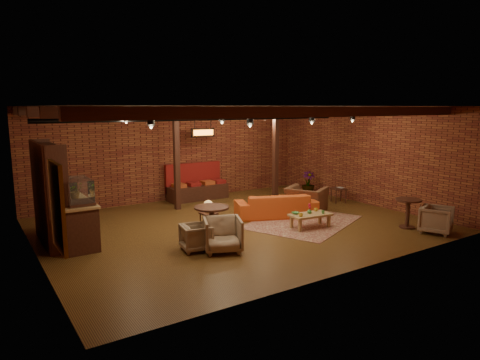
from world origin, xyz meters
TOP-DOWN VIEW (x-y plane):
  - floor at (0.00, 0.00)m, footprint 10.00×10.00m
  - ceiling at (0.00, 0.00)m, footprint 10.00×8.00m
  - wall_back at (0.00, 4.00)m, footprint 10.00×0.02m
  - wall_front at (0.00, -4.00)m, footprint 10.00×0.02m
  - wall_left at (-5.00, 0.00)m, footprint 0.02×8.00m
  - wall_right at (5.00, 0.00)m, footprint 0.02×8.00m
  - ceiling_beams at (0.00, 0.00)m, footprint 9.80×6.40m
  - ceiling_pipe at (0.00, 1.60)m, footprint 9.60×0.12m
  - post_left at (-0.60, 2.60)m, footprint 0.16×0.16m
  - post_right at (2.80, 2.00)m, footprint 0.16×0.16m
  - service_counter at (-4.10, 1.00)m, footprint 0.80×2.50m
  - plant_counter at (-4.00, 1.20)m, footprint 0.35×0.39m
  - shelving_hutch at (-4.50, 1.10)m, footprint 0.52×2.00m
  - chalkboard_menu at (-4.93, -2.30)m, footprint 0.08×0.96m
  - banquette at (0.60, 3.55)m, footprint 2.10×0.70m
  - service_sign at (0.60, 3.10)m, footprint 0.86×0.06m
  - ceiling_spotlights at (0.00, 0.00)m, footprint 6.40×4.40m
  - rug at (1.67, -0.72)m, footprint 3.80×3.41m
  - sofa at (1.43, 0.18)m, footprint 2.52×1.71m
  - coffee_table at (1.45, -1.25)m, footprint 1.16×0.67m
  - side_table_lamp at (-0.92, 0.01)m, footprint 0.40×0.40m
  - round_table_left at (-1.31, -0.86)m, footprint 0.82×0.82m
  - armchair_a at (-1.91, -1.22)m, footprint 0.70×0.73m
  - armchair_b at (-1.45, -1.60)m, footprint 1.05×1.02m
  - armchair_right at (2.67, 0.25)m, footprint 1.18×1.35m
  - side_table_book at (4.36, 0.52)m, footprint 0.56×0.56m
  - round_table_right at (3.63, -2.67)m, footprint 0.67×0.67m
  - armchair_far at (3.85, -3.36)m, footprint 0.95×0.93m
  - plant_tall at (4.40, 2.08)m, footprint 1.86×1.86m

SIDE VIEW (x-z plane):
  - floor at x=0.00m, z-range 0.00..0.00m
  - rug at x=1.67m, z-range 0.00..0.01m
  - armchair_a at x=-1.91m, z-range 0.00..0.66m
  - coffee_table at x=1.45m, z-range 0.02..0.66m
  - sofa at x=1.43m, z-range 0.00..0.69m
  - armchair_far at x=3.85m, z-range 0.00..0.76m
  - armchair_b at x=-1.45m, z-range 0.00..0.84m
  - side_table_book at x=4.36m, z-range 0.20..0.71m
  - armchair_right at x=2.67m, z-range 0.00..0.99m
  - banquette at x=0.60m, z-range 0.00..1.00m
  - round_table_right at x=3.63m, z-range 0.13..0.91m
  - round_table_left at x=-1.31m, z-range 0.15..1.01m
  - side_table_lamp at x=-0.92m, z-range 0.21..1.01m
  - service_counter at x=-4.10m, z-range 0.00..1.60m
  - shelving_hutch at x=-4.50m, z-range 0.00..2.40m
  - plant_counter at x=-4.00m, z-range 1.07..1.37m
  - plant_tall at x=4.40m, z-range 0.00..2.57m
  - wall_back at x=0.00m, z-range 0.00..3.20m
  - wall_front at x=0.00m, z-range 0.00..3.20m
  - wall_left at x=-5.00m, z-range 0.00..3.20m
  - wall_right at x=5.00m, z-range 0.00..3.20m
  - post_left at x=-0.60m, z-range 0.00..3.20m
  - post_right at x=2.80m, z-range 0.00..3.20m
  - chalkboard_menu at x=-4.93m, z-range 0.87..2.33m
  - service_sign at x=0.60m, z-range 2.20..2.50m
  - ceiling_pipe at x=0.00m, z-range 2.79..2.91m
  - ceiling_spotlights at x=0.00m, z-range 2.72..3.00m
  - ceiling_beams at x=0.00m, z-range 2.97..3.19m
  - ceiling at x=0.00m, z-range 3.19..3.21m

